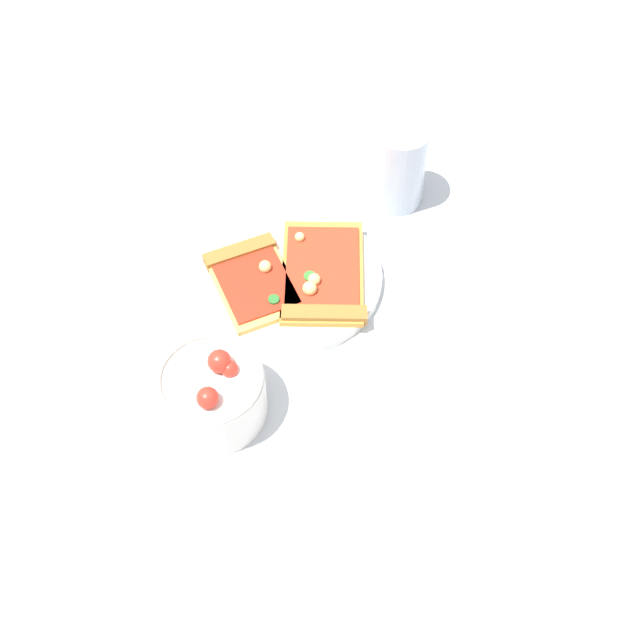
{
  "coord_description": "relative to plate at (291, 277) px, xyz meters",
  "views": [
    {
      "loc": [
        0.38,
        0.45,
        0.81
      ],
      "look_at": [
        0.01,
        0.04,
        0.03
      ],
      "focal_mm": 46.43,
      "sensor_mm": 36.0,
      "label": 1
    }
  ],
  "objects": [
    {
      "name": "pizza_slice_far",
      "position": [
        -0.02,
        0.03,
        0.01
      ],
      "size": [
        0.18,
        0.18,
        0.02
      ],
      "color": "gold",
      "rests_on": "plate"
    },
    {
      "name": "plate",
      "position": [
        0.0,
        0.0,
        0.0
      ],
      "size": [
        0.22,
        0.22,
        0.01
      ],
      "primitive_type": "cylinder",
      "color": "white",
      "rests_on": "ground_plane"
    },
    {
      "name": "pizza_slice_near",
      "position": [
        0.04,
        -0.02,
        0.01
      ],
      "size": [
        0.12,
        0.15,
        0.02
      ],
      "color": "#E5B256",
      "rests_on": "plate"
    },
    {
      "name": "salad_bowl",
      "position": [
        0.18,
        0.08,
        0.03
      ],
      "size": [
        0.12,
        0.12,
        0.09
      ],
      "color": "white",
      "rests_on": "ground_plane"
    },
    {
      "name": "soda_glass",
      "position": [
        -0.2,
        -0.01,
        0.05
      ],
      "size": [
        0.07,
        0.07,
        0.12
      ],
      "color": "silver",
      "rests_on": "ground_plane"
    },
    {
      "name": "paper_napkin",
      "position": [
        0.12,
        0.27,
        -0.01
      ],
      "size": [
        0.16,
        0.18,
        0.0
      ],
      "primitive_type": "cube",
      "rotation": [
        0.0,
        0.0,
        -0.36
      ],
      "color": "white",
      "rests_on": "ground_plane"
    },
    {
      "name": "ground_plane",
      "position": [
        0.01,
        0.04,
        -0.01
      ],
      "size": [
        2.4,
        2.4,
        0.0
      ],
      "primitive_type": "plane",
      "color": "silver",
      "rests_on": "ground"
    }
  ]
}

